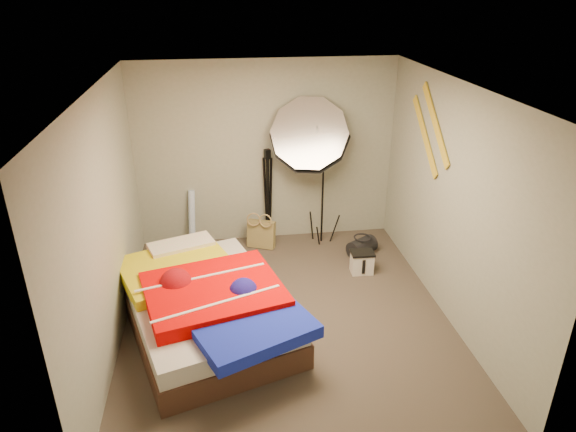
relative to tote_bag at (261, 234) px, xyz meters
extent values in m
plane|color=#494036|center=(0.12, -1.69, -0.19)|extent=(4.00, 4.00, 0.00)
plane|color=silver|center=(0.12, -1.69, 2.31)|extent=(4.00, 4.00, 0.00)
plane|color=gray|center=(0.12, 0.31, 1.06)|extent=(3.50, 0.00, 3.50)
plane|color=gray|center=(0.12, -3.69, 1.06)|extent=(3.50, 0.00, 3.50)
plane|color=gray|center=(-1.63, -1.69, 1.06)|extent=(0.00, 4.00, 4.00)
plane|color=gray|center=(1.87, -1.69, 1.06)|extent=(0.00, 4.00, 4.00)
cube|color=#998852|center=(0.00, 0.00, 0.00)|extent=(0.42, 0.31, 0.39)
cylinder|color=#6B95DF|center=(-0.94, 0.21, 0.20)|extent=(0.15, 0.24, 0.79)
cube|color=silver|center=(1.19, -0.88, -0.06)|extent=(0.28, 0.20, 0.27)
cylinder|color=black|center=(1.32, -0.42, -0.07)|extent=(0.45, 0.41, 0.24)
cube|color=gold|center=(1.85, -1.09, 1.76)|extent=(0.02, 0.91, 0.78)
cube|color=gold|center=(1.85, -0.84, 1.56)|extent=(0.02, 0.91, 0.78)
cube|color=#462A1F|center=(-0.75, -1.77, -0.05)|extent=(2.02, 2.43, 0.27)
cube|color=beige|center=(-0.75, -1.77, 0.17)|extent=(1.96, 2.38, 0.19)
cube|color=gold|center=(-1.04, -1.37, 0.31)|extent=(1.43, 1.35, 0.15)
cube|color=#E30200|center=(-0.65, -1.91, 0.33)|extent=(1.55, 1.40, 0.17)
cube|color=#1829CA|center=(-0.31, -2.46, 0.30)|extent=(1.29, 1.18, 0.13)
cube|color=#F0A5B8|center=(-1.01, -0.93, 0.35)|extent=(0.80, 0.56, 0.15)
cylinder|color=black|center=(0.86, 0.05, 0.64)|extent=(0.04, 0.04, 1.66)
cube|color=black|center=(0.86, 0.05, 1.42)|extent=(0.08, 0.08, 0.10)
cone|color=silver|center=(0.65, -0.03, 1.37)|extent=(1.37, 1.08, 1.22)
cylinder|color=black|center=(0.12, 0.18, 0.42)|extent=(0.05, 0.05, 1.22)
cube|color=black|center=(0.12, 0.18, 1.09)|extent=(0.09, 0.09, 0.13)
camera|label=1|loc=(-0.52, -6.32, 3.19)|focal=32.00mm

